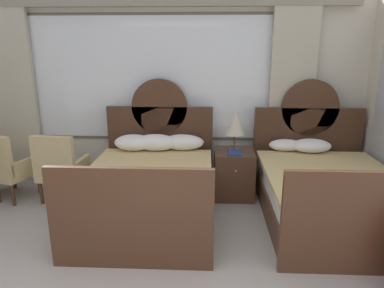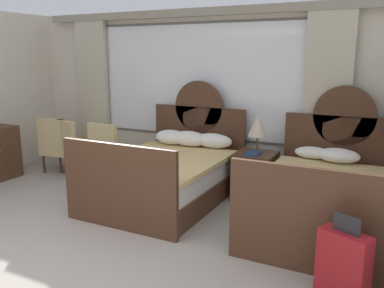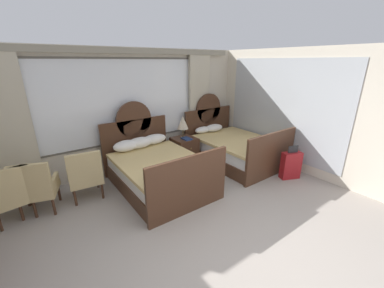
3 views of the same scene
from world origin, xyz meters
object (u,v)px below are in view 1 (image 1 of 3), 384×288
Objects in this scene: armchair_by_window_left at (60,167)px; table_lamp_on_nightstand at (235,124)px; bed_near_mirror at (326,191)px; bed_near_window at (150,186)px; nightstand_between_beds at (234,174)px; book_on_nightstand at (235,152)px; armchair_by_window_centre at (5,166)px.

table_lamp_on_nightstand is at bearing 7.32° from armchair_by_window_left.
armchair_by_window_left is at bearing 173.92° from bed_near_mirror.
nightstand_between_beds is (1.08, 0.59, -0.04)m from bed_near_window.
book_on_nightstand is at bearing 154.67° from bed_near_mirror.
bed_near_window is at bearing -149.07° from table_lamp_on_nightstand.
book_on_nightstand is at bearing 3.57° from armchair_by_window_left.
bed_near_window is 1.41m from table_lamp_on_nightstand.
armchair_by_window_centre is (-3.10, -0.25, 0.15)m from nightstand_between_beds.
table_lamp_on_nightstand reaches higher than book_on_nightstand.
nightstand_between_beds is at bearing 150.06° from bed_near_mirror.
armchair_by_window_left is at bearing -176.43° from book_on_nightstand.
armchair_by_window_centre is at bearing -175.40° from nightstand_between_beds.
armchair_by_window_left is 1.00× the size of armchair_by_window_centre.
table_lamp_on_nightstand is (-1.08, 0.66, 0.68)m from bed_near_mirror.
book_on_nightstand is at bearing -90.19° from table_lamp_on_nightstand.
nightstand_between_beds is 2.36m from armchair_by_window_left.
bed_near_mirror is 2.28× the size of armchair_by_window_left.
nightstand_between_beds is 0.70× the size of armchair_by_window_left.
bed_near_mirror reaches higher than table_lamp_on_nightstand.
bed_near_mirror reaches higher than armchair_by_window_centre.
bed_near_mirror is 3.27× the size of nightstand_between_beds.
bed_near_window is 2.28× the size of armchair_by_window_left.
nightstand_between_beds is 2.54× the size of book_on_nightstand.
nightstand_between_beds is 1.22× the size of table_lamp_on_nightstand.
bed_near_window is at bearing -9.64° from armchair_by_window_centre.
armchair_by_window_left is (-2.34, -0.25, 0.15)m from nightstand_between_beds.
table_lamp_on_nightstand is 0.57× the size of armchair_by_window_left.
bed_near_window is 3.27× the size of nightstand_between_beds.
armchair_by_window_left and armchair_by_window_centre have the same top height.
table_lamp_on_nightstand is 0.39m from book_on_nightstand.
armchair_by_window_left is 0.76m from armchair_by_window_centre.
bed_near_mirror is 1.24m from nightstand_between_beds.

